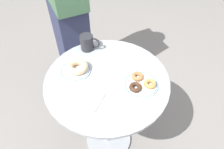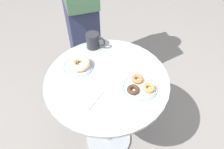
{
  "view_description": "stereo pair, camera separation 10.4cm",
  "coord_description": "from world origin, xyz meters",
  "px_view_note": "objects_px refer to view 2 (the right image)",
  "views": [
    {
      "loc": [
        0.24,
        -0.72,
        1.61
      ],
      "look_at": [
        0.03,
        0.01,
        0.78
      ],
      "focal_mm": 32.91,
      "sensor_mm": 36.0,
      "label": 1
    },
    {
      "loc": [
        0.34,
        -0.68,
        1.61
      ],
      "look_at": [
        0.03,
        0.01,
        0.78
      ],
      "focal_mm": 32.91,
      "sensor_mm": 36.0,
      "label": 2
    }
  ],
  "objects_px": {
    "cafe_table": "(107,102)",
    "donut_glazed": "(79,63)",
    "donut_old_fashioned": "(149,88)",
    "coffee_mug": "(93,41)",
    "person_figure": "(79,5)",
    "donut_cinnamon": "(137,79)",
    "plate_left": "(78,67)",
    "paper_napkin": "(85,95)",
    "donut_chocolate": "(133,90)",
    "plate_right": "(140,87)"
  },
  "relations": [
    {
      "from": "cafe_table",
      "to": "donut_glazed",
      "type": "distance_m",
      "value": 0.32
    },
    {
      "from": "cafe_table",
      "to": "donut_old_fashioned",
      "type": "height_order",
      "value": "donut_old_fashioned"
    },
    {
      "from": "coffee_mug",
      "to": "person_figure",
      "type": "distance_m",
      "value": 0.44
    },
    {
      "from": "donut_old_fashioned",
      "to": "donut_cinnamon",
      "type": "distance_m",
      "value": 0.08
    },
    {
      "from": "donut_old_fashioned",
      "to": "donut_cinnamon",
      "type": "height_order",
      "value": "same"
    },
    {
      "from": "cafe_table",
      "to": "plate_left",
      "type": "bearing_deg",
      "value": 178.03
    },
    {
      "from": "plate_left",
      "to": "paper_napkin",
      "type": "height_order",
      "value": "plate_left"
    },
    {
      "from": "donut_chocolate",
      "to": "plate_left",
      "type": "bearing_deg",
      "value": 173.69
    },
    {
      "from": "plate_right",
      "to": "donut_old_fashioned",
      "type": "distance_m",
      "value": 0.05
    },
    {
      "from": "donut_cinnamon",
      "to": "paper_napkin",
      "type": "xyz_separation_m",
      "value": [
        -0.22,
        -0.2,
        -0.02
      ]
    },
    {
      "from": "plate_right",
      "to": "person_figure",
      "type": "bearing_deg",
      "value": 141.79
    },
    {
      "from": "donut_glazed",
      "to": "paper_napkin",
      "type": "relative_size",
      "value": 0.85
    },
    {
      "from": "cafe_table",
      "to": "donut_cinnamon",
      "type": "bearing_deg",
      "value": 15.65
    },
    {
      "from": "paper_napkin",
      "to": "person_figure",
      "type": "relative_size",
      "value": 0.09
    },
    {
      "from": "coffee_mug",
      "to": "person_figure",
      "type": "bearing_deg",
      "value": 131.92
    },
    {
      "from": "plate_right",
      "to": "coffee_mug",
      "type": "bearing_deg",
      "value": 151.8
    },
    {
      "from": "donut_glazed",
      "to": "donut_old_fashioned",
      "type": "xyz_separation_m",
      "value": [
        0.42,
        -0.0,
        -0.01
      ]
    },
    {
      "from": "donut_glazed",
      "to": "donut_old_fashioned",
      "type": "relative_size",
      "value": 1.88
    },
    {
      "from": "donut_chocolate",
      "to": "person_figure",
      "type": "bearing_deg",
      "value": 138.72
    },
    {
      "from": "cafe_table",
      "to": "paper_napkin",
      "type": "relative_size",
      "value": 5.12
    },
    {
      "from": "cafe_table",
      "to": "plate_right",
      "type": "height_order",
      "value": "plate_right"
    },
    {
      "from": "plate_left",
      "to": "person_figure",
      "type": "distance_m",
      "value": 0.61
    },
    {
      "from": "donut_glazed",
      "to": "donut_chocolate",
      "type": "height_order",
      "value": "donut_glazed"
    },
    {
      "from": "donut_glazed",
      "to": "donut_chocolate",
      "type": "relative_size",
      "value": 1.88
    },
    {
      "from": "plate_right",
      "to": "donut_glazed",
      "type": "bearing_deg",
      "value": 178.86
    },
    {
      "from": "plate_right",
      "to": "donut_old_fashioned",
      "type": "height_order",
      "value": "donut_old_fashioned"
    },
    {
      "from": "donut_glazed",
      "to": "donut_chocolate",
      "type": "xyz_separation_m",
      "value": [
        0.35,
        -0.05,
        -0.01
      ]
    },
    {
      "from": "donut_cinnamon",
      "to": "coffee_mug",
      "type": "bearing_deg",
      "value": 154.71
    },
    {
      "from": "cafe_table",
      "to": "coffee_mug",
      "type": "bearing_deg",
      "value": 132.06
    },
    {
      "from": "plate_left",
      "to": "plate_right",
      "type": "xyz_separation_m",
      "value": [
        0.38,
        0.0,
        0.0
      ]
    },
    {
      "from": "donut_old_fashioned",
      "to": "person_figure",
      "type": "bearing_deg",
      "value": 143.83
    },
    {
      "from": "plate_left",
      "to": "person_figure",
      "type": "xyz_separation_m",
      "value": [
        -0.3,
        0.53,
        0.05
      ]
    },
    {
      "from": "plate_left",
      "to": "person_figure",
      "type": "height_order",
      "value": "person_figure"
    },
    {
      "from": "cafe_table",
      "to": "plate_left",
      "type": "distance_m",
      "value": 0.3
    },
    {
      "from": "plate_right",
      "to": "donut_chocolate",
      "type": "bearing_deg",
      "value": -119.88
    },
    {
      "from": "person_figure",
      "to": "donut_cinnamon",
      "type": "bearing_deg",
      "value": -37.35
    },
    {
      "from": "plate_right",
      "to": "person_figure",
      "type": "relative_size",
      "value": 0.11
    },
    {
      "from": "person_figure",
      "to": "donut_chocolate",
      "type": "bearing_deg",
      "value": -41.28
    },
    {
      "from": "plate_left",
      "to": "donut_cinnamon",
      "type": "relative_size",
      "value": 2.56
    },
    {
      "from": "donut_glazed",
      "to": "coffee_mug",
      "type": "relative_size",
      "value": 0.98
    },
    {
      "from": "paper_napkin",
      "to": "cafe_table",
      "type": "bearing_deg",
      "value": 69.76
    },
    {
      "from": "donut_old_fashioned",
      "to": "donut_chocolate",
      "type": "bearing_deg",
      "value": -147.74
    },
    {
      "from": "coffee_mug",
      "to": "plate_left",
      "type": "bearing_deg",
      "value": -89.51
    },
    {
      "from": "donut_old_fashioned",
      "to": "paper_napkin",
      "type": "distance_m",
      "value": 0.34
    },
    {
      "from": "donut_cinnamon",
      "to": "donut_chocolate",
      "type": "relative_size",
      "value": 1.0
    },
    {
      "from": "coffee_mug",
      "to": "donut_chocolate",
      "type": "bearing_deg",
      "value": -34.4
    },
    {
      "from": "plate_right",
      "to": "donut_cinnamon",
      "type": "xyz_separation_m",
      "value": [
        -0.03,
        0.04,
        0.02
      ]
    },
    {
      "from": "cafe_table",
      "to": "person_figure",
      "type": "height_order",
      "value": "person_figure"
    },
    {
      "from": "coffee_mug",
      "to": "cafe_table",
      "type": "bearing_deg",
      "value": -47.94
    },
    {
      "from": "cafe_table",
      "to": "donut_cinnamon",
      "type": "distance_m",
      "value": 0.3
    }
  ]
}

